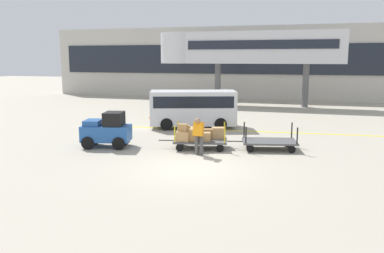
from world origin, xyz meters
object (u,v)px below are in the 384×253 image
at_px(baggage_cart_middle, 269,142).
at_px(shuttle_van, 193,106).
at_px(baggage_handler, 199,134).
at_px(baggage_cart_lead, 198,136).
at_px(baggage_tug, 107,130).
at_px(safety_cone_near, 152,114).

xyz_separation_m(baggage_cart_middle, shuttle_van, (-4.75, 4.41, 0.89)).
bearing_deg(baggage_handler, baggage_cart_lead, 106.87).
xyz_separation_m(baggage_tug, baggage_cart_lead, (3.95, 0.91, -0.19)).
bearing_deg(baggage_tug, shuttle_van, 69.40).
bearing_deg(baggage_cart_lead, baggage_handler, -73.13).
height_order(baggage_cart_middle, safety_cone_near, baggage_cart_middle).
bearing_deg(baggage_cart_middle, shuttle_van, 137.13).
relative_size(baggage_cart_middle, baggage_handler, 1.97).
relative_size(baggage_handler, shuttle_van, 0.30).
relative_size(baggage_tug, baggage_cart_lead, 0.74).
relative_size(baggage_cart_lead, shuttle_van, 0.60).
bearing_deg(baggage_handler, shuttle_van, 108.37).
bearing_deg(baggage_tug, baggage_cart_lead, 13.03).
bearing_deg(safety_cone_near, baggage_cart_lead, -55.00).
height_order(baggage_cart_lead, safety_cone_near, baggage_cart_lead).
bearing_deg(baggage_cart_lead, safety_cone_near, 125.00).
distance_m(baggage_tug, shuttle_van, 6.39).
bearing_deg(baggage_tug, baggage_cart_middle, 12.54).
relative_size(shuttle_van, safety_cone_near, 9.37).
height_order(baggage_cart_lead, shuttle_van, shuttle_van).
distance_m(baggage_tug, baggage_handler, 4.33).
xyz_separation_m(baggage_cart_lead, shuttle_van, (-1.71, 5.05, 0.68)).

